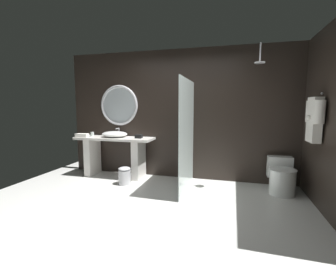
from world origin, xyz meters
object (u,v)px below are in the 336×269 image
vessel_sink (115,134)px  folded_hand_towel (82,135)px  tissue_box (139,136)px  hanging_bathrobe (315,117)px  tumbler_cup (92,134)px  round_wall_mirror (119,105)px  waste_bin (125,175)px  toilet (282,177)px  rain_shower_head (260,60)px

vessel_sink → folded_hand_towel: size_ratio=2.17×
tissue_box → hanging_bathrobe: 3.05m
tumbler_cup → round_wall_mirror: size_ratio=0.11×
waste_bin → round_wall_mirror: bearing=122.0°
tissue_box → toilet: (2.66, -0.12, -0.60)m
tumbler_cup → toilet: (3.75, -0.16, -0.60)m
vessel_sink → round_wall_mirror: (0.01, 0.22, 0.60)m
tissue_box → round_wall_mirror: 0.87m
tumbler_cup → folded_hand_towel: tumbler_cup is taller
rain_shower_head → hanging_bathrobe: bearing=-27.7°
vessel_sink → waste_bin: 0.96m
tumbler_cup → waste_bin: bearing=-25.5°
waste_bin → rain_shower_head: bearing=5.8°
rain_shower_head → waste_bin: 3.12m
hanging_bathrobe → vessel_sink: bearing=170.2°
round_wall_mirror → hanging_bathrobe: size_ratio=1.20×
vessel_sink → round_wall_mirror: size_ratio=0.63×
tumbler_cup → rain_shower_head: size_ratio=0.28×
vessel_sink → hanging_bathrobe: bearing=-9.8°
toilet → folded_hand_towel: bearing=-179.6°
tumbler_cup → round_wall_mirror: (0.54, 0.22, 0.61)m
rain_shower_head → toilet: (0.44, 0.07, -1.95)m
tissue_box → waste_bin: bearing=-106.4°
hanging_bathrobe → folded_hand_towel: size_ratio=2.87×
tissue_box → waste_bin: tissue_box is taller
rain_shower_head → waste_bin: bearing=-174.2°
vessel_sink → tumbler_cup: 0.53m
toilet → folded_hand_towel: size_ratio=2.51×
hanging_bathrobe → tissue_box: bearing=169.0°
round_wall_mirror → folded_hand_towel: round_wall_mirror is taller
waste_bin → tissue_box: bearing=73.6°
round_wall_mirror → rain_shower_head: 2.89m
hanging_bathrobe → waste_bin: 3.29m
toilet → tumbler_cup: bearing=177.6°
rain_shower_head → toilet: size_ratio=0.52×
hanging_bathrobe → folded_hand_towel: (-4.16, 0.42, -0.45)m
round_wall_mirror → hanging_bathrobe: bearing=-13.3°
toilet → vessel_sink: bearing=177.2°
folded_hand_towel → vessel_sink: bearing=15.8°
tumbler_cup → toilet: size_ratio=0.15×
hanging_bathrobe → toilet: (-0.30, 0.45, -1.04)m
toilet → folded_hand_towel: (-3.86, -0.03, 0.60)m
round_wall_mirror → vessel_sink: bearing=-91.9°
tumbler_cup → tissue_box: tumbler_cup is taller
vessel_sink → tissue_box: vessel_sink is taller
waste_bin → tumbler_cup: bearing=154.5°
tumbler_cup → waste_bin: size_ratio=0.28×
tumbler_cup → rain_shower_head: rain_shower_head is taller
toilet → folded_hand_towel: 3.91m
vessel_sink → round_wall_mirror: bearing=88.1°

